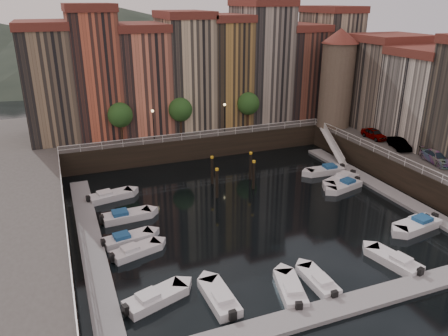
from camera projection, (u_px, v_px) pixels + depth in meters
name	position (u px, v px, depth m)	size (l,w,h in m)	color
ground	(249.00, 208.00, 45.85)	(200.00, 200.00, 0.00)	black
quay_far	(180.00, 130.00, 67.88)	(80.00, 20.00, 3.00)	black
dock_left	(90.00, 240.00, 39.42)	(2.00, 28.00, 0.35)	gray
dock_right	(380.00, 187.00, 50.42)	(2.00, 28.00, 0.35)	gray
dock_near	(348.00, 305.00, 31.03)	(30.00, 2.00, 0.35)	gray
mountains	(112.00, 41.00, 139.06)	(145.00, 100.00, 18.00)	#2D382D
far_terrace	(204.00, 69.00, 63.41)	(48.70, 10.30, 17.50)	#7D694F
right_terrace	(430.00, 92.00, 54.69)	(9.30, 24.30, 14.00)	#7A6B5C
corner_tower	(337.00, 77.00, 61.54)	(5.20, 5.20, 13.80)	#6B5B4C
promenade_trees	(185.00, 109.00, 58.82)	(21.20, 3.20, 5.20)	black
street_lamps	(190.00, 116.00, 58.31)	(10.36, 0.36, 4.18)	black
railings	(232.00, 159.00, 48.72)	(36.08, 34.04, 0.52)	white
gangway	(333.00, 144.00, 59.65)	(2.78, 8.32, 3.73)	white
mooring_pilings	(234.00, 174.00, 50.29)	(5.98, 4.20, 3.78)	black
boat_left_0	(154.00, 298.00, 31.37)	(5.01, 3.18, 1.13)	silver
boat_left_1	(135.00, 251.00, 37.34)	(4.58, 2.72, 1.03)	silver
boat_left_2	(127.00, 239.00, 39.20)	(4.71, 2.31, 1.06)	silver
boat_left_3	(126.00, 216.00, 43.26)	(5.00, 2.06, 1.14)	silver
boat_left_4	(110.00, 196.00, 47.64)	(5.07, 2.65, 1.14)	silver
boat_right_0	(418.00, 225.00, 41.50)	(5.32, 2.62, 1.20)	silver
boat_right_1	(413.00, 224.00, 41.91)	(4.35, 2.11, 0.98)	silver
boat_right_2	(345.00, 186.00, 50.34)	(4.93, 2.86, 1.10)	silver
boat_right_3	(341.00, 180.00, 51.88)	(5.26, 3.51, 1.19)	silver
boat_right_4	(326.00, 170.00, 54.77)	(5.06, 2.05, 1.15)	silver
boat_near_0	(220.00, 298.00, 31.40)	(1.90, 4.84, 1.10)	silver
boat_near_1	(291.00, 290.00, 32.35)	(2.69, 4.70, 1.05)	silver
boat_near_2	(319.00, 281.00, 33.36)	(1.60, 4.36, 1.00)	silver
boat_near_3	(395.00, 261.00, 35.87)	(2.72, 4.98, 1.12)	silver
car_a	(374.00, 134.00, 57.96)	(1.58, 3.93, 1.34)	gray
car_b	(399.00, 144.00, 54.03)	(1.43, 4.10, 1.35)	gray
car_c	(437.00, 158.00, 49.32)	(1.94, 4.78, 1.39)	gray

